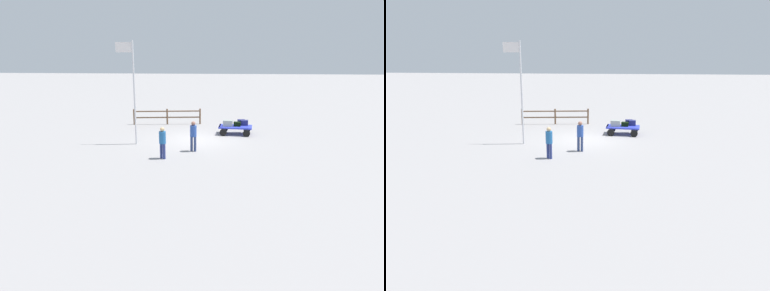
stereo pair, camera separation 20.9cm
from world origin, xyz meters
The scene contains 10 objects.
ground_plane centered at (0.00, 0.00, 0.00)m, with size 120.00×120.00×0.00m, color gray.
luggage_cart centered at (-2.45, -1.68, 0.43)m, with size 2.24×1.49×0.55m.
suitcase_navy centered at (-1.97, -1.61, 0.75)m, with size 0.64×0.44×0.39m.
suitcase_dark centered at (-2.89, -2.15, 0.72)m, with size 0.50×0.44×0.33m.
suitcase_grey centered at (-3.09, -1.98, 0.72)m, with size 0.47×0.38×0.34m.
suitcase_tan centered at (-2.59, -1.65, 0.69)m, with size 0.49×0.39×0.27m.
worker_lead centered at (1.49, 3.98, 0.96)m, with size 0.48×0.48×1.65m.
worker_trailing centered at (0.02, 2.52, 0.99)m, with size 0.43×0.43×1.67m.
flagpole centered at (3.57, 1.21, 3.46)m, with size 1.00×0.10×5.89m.
wooden_fence centered at (2.41, -4.59, 0.67)m, with size 4.97×0.68×1.15m.
Camera 2 is at (-1.38, 21.31, 5.44)m, focal length 33.43 mm.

